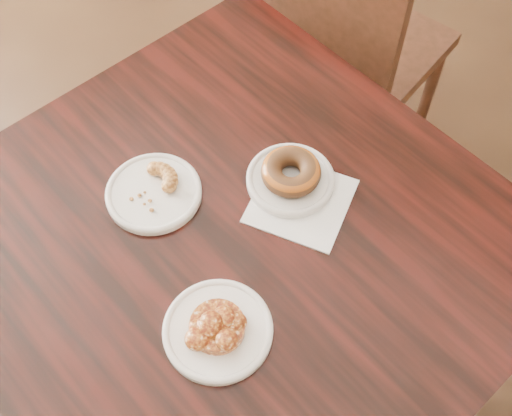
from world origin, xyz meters
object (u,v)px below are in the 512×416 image
Objects in this scene: chair_far at (352,47)px; cruller_fragment at (152,187)px; apple_fritter at (217,325)px; glazed_donut at (291,172)px; cafe_table at (230,325)px.

cruller_fragment is at bearing 95.72° from chair_far.
glazed_donut is at bearing 99.32° from apple_fritter.
cafe_table is 0.43m from cruller_fragment.
glazed_donut is (0.04, 0.17, 0.41)m from cafe_table.
chair_far is 7.23× the size of apple_fritter.
chair_far is (-0.15, 0.85, 0.08)m from cafe_table.
chair_far is 0.90m from cruller_fragment.
chair_far is 8.22× the size of glazed_donut.
glazed_donut is 0.32m from apple_fritter.
apple_fritter is (0.09, -0.14, 0.40)m from cafe_table.
cruller_fragment is (-0.20, -0.16, -0.01)m from glazed_donut.
chair_far is 0.78m from glazed_donut.
cafe_table is at bearing -5.18° from cruller_fragment.
glazed_donut reaches higher than cruller_fragment.
glazed_donut is at bearing 111.65° from chair_far.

